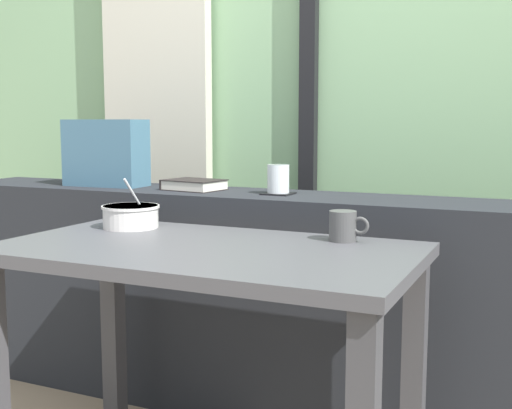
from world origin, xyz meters
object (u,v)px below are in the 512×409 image
throw_pillow (106,153)px  soup_bowl (131,217)px  juice_glass (278,180)px  coaster_square (278,194)px  breakfast_table (206,290)px  ceramic_mug (344,226)px  closed_book (194,185)px

throw_pillow → soup_bowl: (0.41, -0.41, -0.17)m
juice_glass → coaster_square: bearing=0.0°
juice_glass → soup_bowl: bearing=-128.4°
breakfast_table → ceramic_mug: size_ratio=9.94×
closed_book → ceramic_mug: closed_book is taller
coaster_square → closed_book: 0.34m
closed_book → throw_pillow: throw_pillow is taller
throw_pillow → soup_bowl: 0.61m
breakfast_table → closed_book: closed_book is taller
coaster_square → ceramic_mug: bearing=-46.0°
breakfast_table → juice_glass: 0.64m
coaster_square → soup_bowl: 0.53m
closed_book → throw_pillow: 0.41m
coaster_square → throw_pillow: size_ratio=0.31×
juice_glass → closed_book: bearing=178.8°
soup_bowl → closed_book: bearing=92.0°
breakfast_table → soup_bowl: 0.43m
ceramic_mug → throw_pillow: bearing=161.5°
soup_bowl → ceramic_mug: size_ratio=1.59×
breakfast_table → soup_bowl: (-0.36, 0.17, 0.15)m
breakfast_table → ceramic_mug: bearing=35.4°
breakfast_table → throw_pillow: size_ratio=3.51×
coaster_square → soup_bowl: size_ratio=0.56×
juice_glass → closed_book: (-0.34, 0.01, -0.03)m
juice_glass → soup_bowl: size_ratio=0.55×
throw_pillow → juice_glass: bearing=-0.1°
throw_pillow → breakfast_table: bearing=-37.3°
closed_book → ceramic_mug: bearing=-28.0°
ceramic_mug → juice_glass: bearing=134.0°
breakfast_table → ceramic_mug: (0.31, 0.22, 0.16)m
soup_bowl → ceramic_mug: soup_bowl is taller
coaster_square → juice_glass: juice_glass is taller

